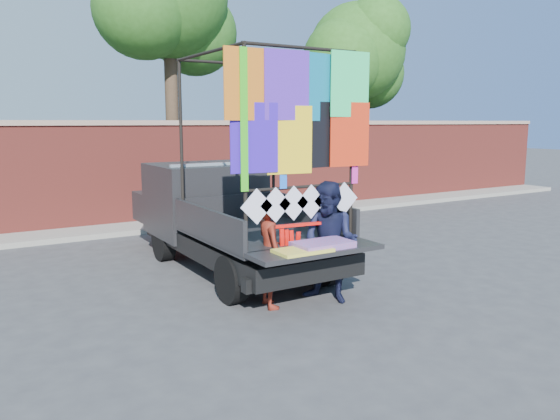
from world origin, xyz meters
TOP-DOWN VIEW (x-y plane):
  - ground at (0.00, 0.00)m, footprint 90.00×90.00m
  - brick_wall at (0.00, 7.00)m, footprint 30.00×0.45m
  - curb at (0.00, 6.30)m, footprint 30.00×1.20m
  - tree_mid at (1.02, 8.12)m, footprint 4.20×3.30m
  - tree_right at (7.52, 8.12)m, footprint 4.20×3.30m
  - pickup_truck at (-0.27, 2.53)m, footprint 2.26×5.67m
  - woman at (-0.71, -0.10)m, footprint 0.46×0.62m
  - man at (0.16, -0.35)m, footprint 1.00×1.06m
  - streamer_bundle at (-0.38, -0.24)m, footprint 0.99×0.17m

SIDE VIEW (x-z plane):
  - ground at x=0.00m, z-range 0.00..0.00m
  - curb at x=0.00m, z-range 0.00..0.12m
  - woman at x=-0.71m, z-range 0.00..1.54m
  - man at x=0.16m, z-range 0.00..1.74m
  - pickup_truck at x=-0.27m, z-range -0.88..2.68m
  - streamer_bundle at x=-0.38m, z-range 0.61..1.29m
  - brick_wall at x=0.00m, z-range 0.02..2.63m
  - tree_right at x=7.52m, z-range 1.44..8.06m
  - tree_mid at x=1.02m, z-range 1.83..9.56m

